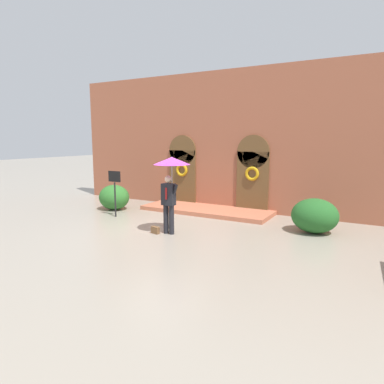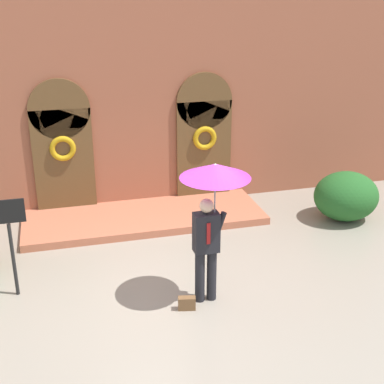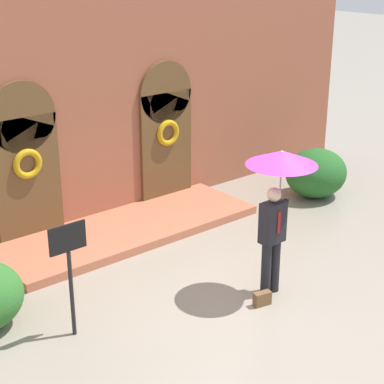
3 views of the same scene
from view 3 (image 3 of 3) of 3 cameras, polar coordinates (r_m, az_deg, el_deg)
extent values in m
plane|color=gray|center=(10.45, 4.02, -8.98)|extent=(80.00, 80.00, 0.00)
cube|color=#9E563D|center=(12.64, -9.07, 9.74)|extent=(14.00, 0.50, 5.60)
cube|color=brown|center=(12.09, -14.40, 0.94)|extent=(1.30, 0.08, 2.40)
cylinder|color=brown|center=(11.75, -14.92, 6.44)|extent=(1.30, 0.08, 1.30)
cube|color=brown|center=(13.67, -2.30, 3.92)|extent=(1.30, 0.08, 2.40)
cylinder|color=brown|center=(13.36, -2.38, 8.84)|extent=(1.30, 0.08, 1.30)
torus|color=#C69314|center=(11.92, -14.40, 2.43)|extent=(0.56, 0.12, 0.56)
torus|color=#C69314|center=(13.52, -2.14, 5.27)|extent=(0.56, 0.12, 0.56)
cube|color=#B56346|center=(12.53, -5.63, -3.28)|extent=(5.20, 1.80, 0.16)
cylinder|color=black|center=(10.25, 6.60, -6.83)|extent=(0.16, 0.16, 0.90)
cylinder|color=black|center=(10.39, 7.37, -6.49)|extent=(0.16, 0.16, 0.90)
cube|color=black|center=(9.98, 7.19, -2.69)|extent=(0.41, 0.25, 0.66)
cube|color=#A51919|center=(9.89, 7.74, -2.71)|extent=(0.06, 0.01, 0.36)
sphere|color=beige|center=(9.81, 7.31, -0.23)|extent=(0.22, 0.22, 0.22)
cylinder|color=black|center=(10.09, 8.07, -1.84)|extent=(0.22, 0.09, 0.46)
cylinder|color=gray|center=(9.91, 7.82, -0.27)|extent=(0.02, 0.02, 0.98)
cone|color=#992893|center=(9.71, 7.99, 3.03)|extent=(1.10, 1.10, 0.22)
cone|color=white|center=(9.71, 8.00, 3.12)|extent=(0.61, 0.61, 0.20)
cube|color=brown|center=(10.13, 6.26, -9.40)|extent=(0.30, 0.17, 0.22)
cylinder|color=black|center=(9.26, -10.64, -8.93)|extent=(0.06, 0.06, 1.30)
cube|color=black|center=(8.86, -11.02, -4.04)|extent=(0.56, 0.03, 0.40)
ellipsoid|color=#235B23|center=(14.40, 10.97, 1.67)|extent=(1.42, 1.28, 1.08)
camera|label=1|loc=(12.85, 59.46, 0.13)|focal=32.00mm
camera|label=2|loc=(4.74, 64.24, 5.73)|focal=50.00mm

